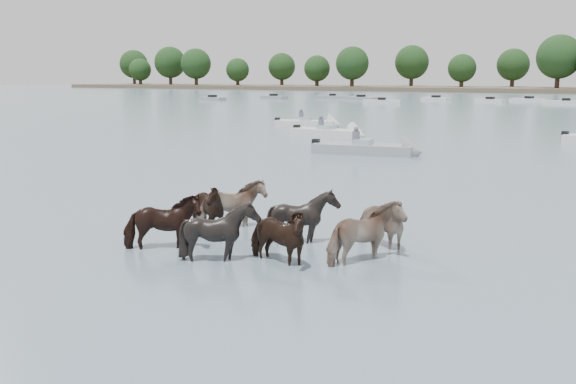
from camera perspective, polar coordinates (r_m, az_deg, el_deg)
The scene contains 8 objects.
ground at distance 12.86m, azimuth -9.05°, elevation -7.01°, with size 400.00×400.00×0.00m, color slate.
shoreline at distance 177.53m, azimuth 3.07°, elevation 9.28°, with size 160.00×30.00×1.00m, color #4C4233.
pony_herd at distance 14.31m, azimuth -2.18°, elevation -2.93°, with size 6.22×4.19×1.48m.
motorboat_a at distance 40.14m, azimuth 4.37°, elevation 5.21°, with size 5.22×2.08×1.92m.
motorboat_b at distance 31.57m, azimuth 8.08°, elevation 3.74°, with size 5.61×2.42×1.92m.
motorboat_f at distance 48.19m, azimuth 2.45°, elevation 6.09°, with size 5.15×2.74×1.92m.
distant_flotilla at distance 89.35m, azimuth 24.09°, elevation 7.20°, with size 104.44×29.70×0.93m.
treeline at distance 175.67m, azimuth 2.64°, elevation 11.33°, with size 146.69×23.29×12.58m.
Camera 1 is at (7.62, -9.63, 3.81)m, focal length 39.91 mm.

